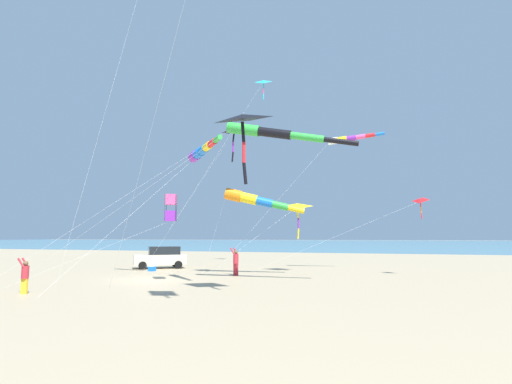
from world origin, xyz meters
TOP-DOWN VIEW (x-y plane):
  - ground_plane at (0.00, 0.00)m, footprint 600.00×600.00m
  - ocean_water_strip at (-165.00, 0.00)m, footprint 240.00×600.00m
  - parked_car at (-8.31, -4.21)m, footprint 4.03×4.56m
  - cooler_box at (-5.66, -3.40)m, footprint 0.62×0.42m
  - person_adult_flyer at (-4.32, 4.16)m, footprint 0.57×0.66m
  - person_child_green_jacket at (7.20, -2.22)m, footprint 0.45×0.56m
  - kite_windsock_striped_overhead at (-10.06, 11.65)m, footprint 5.46×12.34m
  - kite_delta_long_streamer_left at (-7.33, 16.55)m, footprint 3.36×12.51m
  - kite_windsock_rainbow_low_near at (1.39, 4.14)m, footprint 7.83×6.86m
  - kite_windsock_checkered_midright at (-4.98, 5.25)m, footprint 1.62×7.64m
  - kite_delta_small_distant at (-14.70, 3.07)m, footprint 7.43×9.27m
  - kite_delta_red_high_left at (5.27, 8.03)m, footprint 1.91×14.11m
  - kite_box_magenta_far_left at (0.89, 1.90)m, footprint 5.36×7.47m
  - kite_delta_purple_drifting at (-8.00, 7.80)m, footprint 5.64×6.52m
  - kite_windsock_teal_far_right at (0.06, 8.03)m, footprint 7.84×18.10m
  - kite_delta_green_low_center at (-2.78, 4.53)m, footprint 4.45×10.21m

SIDE VIEW (x-z plane):
  - ground_plane at x=0.00m, z-range 0.00..0.00m
  - ocean_water_strip at x=-165.00m, z-range 0.00..0.01m
  - cooler_box at x=-5.66m, z-range 0.00..0.42m
  - person_child_green_jacket at x=7.20m, z-range 0.08..1.77m
  - parked_car at x=-8.31m, z-range 0.03..1.88m
  - person_adult_flyer at x=-4.32m, z-range 0.09..2.01m
  - kite_box_magenta_far_left at x=0.89m, z-range 1.81..7.06m
  - kite_delta_purple_drifting at x=-8.00m, z-range 2.31..7.76m
  - kite_delta_long_streamer_left at x=-7.33m, z-range 2.42..7.87m
  - kite_windsock_checkered_midright at x=-4.98m, z-range 2.23..8.49m
  - kite_windsock_rainbow_low_near at x=1.39m, z-range 3.66..11.72m
  - kite_delta_red_high_left at x=5.27m, z-range 3.83..12.36m
  - kite_windsock_teal_far_right at x=0.06m, z-range 3.98..13.61m
  - kite_delta_green_low_center at x=-2.78m, z-range 4.74..15.10m
  - kite_windsock_striped_overhead at x=-10.06m, z-range 5.09..16.07m
  - kite_delta_small_distant at x=-14.70m, z-range 8.85..27.44m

